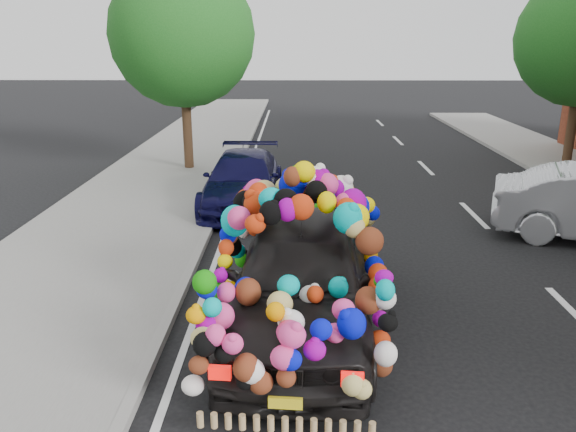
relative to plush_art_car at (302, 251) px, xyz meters
name	(u,v)px	position (x,y,z in m)	size (l,w,h in m)	color
ground	(332,316)	(0.46, 0.36, -1.16)	(100.00, 100.00, 0.00)	black
sidewalk	(41,311)	(-3.84, 0.36, -1.10)	(4.00, 60.00, 0.12)	gray
kerb	(172,311)	(-1.89, 0.36, -1.09)	(0.15, 60.00, 0.13)	gray
tree_near_sidewalk	(182,34)	(-3.34, 9.86, 2.86)	(4.20, 4.20, 6.13)	#332114
plush_art_car	(302,251)	(0.00, 0.00, 0.00)	(2.62, 5.06, 2.25)	black
navy_sedan	(243,180)	(-1.34, 6.10, -0.53)	(1.77, 4.36, 1.26)	black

